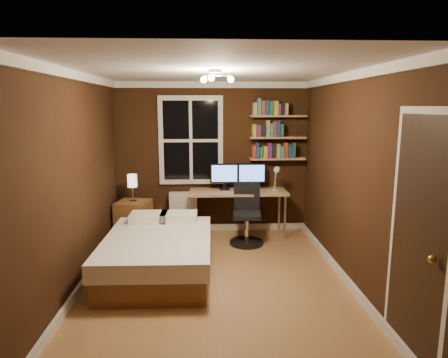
{
  "coord_description": "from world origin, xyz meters",
  "views": [
    {
      "loc": [
        -0.12,
        -4.56,
        2.11
      ],
      "look_at": [
        0.12,
        0.45,
        1.19
      ],
      "focal_mm": 32.0,
      "sensor_mm": 36.0,
      "label": 1
    }
  ],
  "objects_px": {
    "desk_lamp": "(276,178)",
    "monitor_left": "(224,177)",
    "bed": "(158,254)",
    "nightstand": "(134,220)",
    "desk": "(238,194)",
    "monitor_right": "(252,177)",
    "radiator": "(183,212)",
    "bedside_lamp": "(132,188)",
    "office_chair": "(247,221)"
  },
  "relations": [
    {
      "from": "desk_lamp",
      "to": "monitor_left",
      "type": "bearing_deg",
      "value": 167.58
    },
    {
      "from": "bed",
      "to": "monitor_left",
      "type": "distance_m",
      "value": 1.95
    },
    {
      "from": "nightstand",
      "to": "desk",
      "type": "height_order",
      "value": "desk"
    },
    {
      "from": "nightstand",
      "to": "monitor_right",
      "type": "bearing_deg",
      "value": 15.78
    },
    {
      "from": "radiator",
      "to": "monitor_left",
      "type": "distance_m",
      "value": 0.94
    },
    {
      "from": "bedside_lamp",
      "to": "desk_lamp",
      "type": "xyz_separation_m",
      "value": [
        2.29,
        -0.01,
        0.14
      ]
    },
    {
      "from": "radiator",
      "to": "desk_lamp",
      "type": "relative_size",
      "value": 1.56
    },
    {
      "from": "office_chair",
      "to": "nightstand",
      "type": "bearing_deg",
      "value": 175.14
    },
    {
      "from": "desk",
      "to": "desk_lamp",
      "type": "distance_m",
      "value": 0.67
    },
    {
      "from": "bedside_lamp",
      "to": "office_chair",
      "type": "xyz_separation_m",
      "value": [
        1.79,
        -0.31,
        -0.48
      ]
    },
    {
      "from": "bedside_lamp",
      "to": "nightstand",
      "type": "bearing_deg",
      "value": 0.0
    },
    {
      "from": "bedside_lamp",
      "to": "office_chair",
      "type": "relative_size",
      "value": 0.46
    },
    {
      "from": "radiator",
      "to": "monitor_right",
      "type": "bearing_deg",
      "value": -5.91
    },
    {
      "from": "monitor_right",
      "to": "desk_lamp",
      "type": "xyz_separation_m",
      "value": [
        0.37,
        -0.18,
        0.0
      ]
    },
    {
      "from": "bedside_lamp",
      "to": "radiator",
      "type": "distance_m",
      "value": 0.97
    },
    {
      "from": "desk",
      "to": "radiator",
      "type": "bearing_deg",
      "value": 167.75
    },
    {
      "from": "bed",
      "to": "monitor_left",
      "type": "height_order",
      "value": "monitor_left"
    },
    {
      "from": "bed",
      "to": "nightstand",
      "type": "bearing_deg",
      "value": 112.29
    },
    {
      "from": "desk",
      "to": "desk_lamp",
      "type": "height_order",
      "value": "desk_lamp"
    },
    {
      "from": "desk_lamp",
      "to": "radiator",
      "type": "bearing_deg",
      "value": 168.81
    },
    {
      "from": "monitor_right",
      "to": "desk_lamp",
      "type": "relative_size",
      "value": 1.05
    },
    {
      "from": "bed",
      "to": "desk_lamp",
      "type": "height_order",
      "value": "desk_lamp"
    },
    {
      "from": "monitor_left",
      "to": "office_chair",
      "type": "height_order",
      "value": "monitor_left"
    },
    {
      "from": "desk",
      "to": "nightstand",
      "type": "bearing_deg",
      "value": -176.84
    },
    {
      "from": "bed",
      "to": "desk_lamp",
      "type": "bearing_deg",
      "value": 39.47
    },
    {
      "from": "bed",
      "to": "nightstand",
      "type": "height_order",
      "value": "bed"
    },
    {
      "from": "radiator",
      "to": "desk_lamp",
      "type": "height_order",
      "value": "desk_lamp"
    },
    {
      "from": "bedside_lamp",
      "to": "monitor_right",
      "type": "distance_m",
      "value": 1.93
    },
    {
      "from": "bed",
      "to": "radiator",
      "type": "height_order",
      "value": "radiator"
    },
    {
      "from": "radiator",
      "to": "desk_lamp",
      "type": "xyz_separation_m",
      "value": [
        1.51,
        -0.3,
        0.63
      ]
    },
    {
      "from": "bed",
      "to": "bedside_lamp",
      "type": "relative_size",
      "value": 4.24
    },
    {
      "from": "bed",
      "to": "desk",
      "type": "distance_m",
      "value": 1.92
    },
    {
      "from": "bedside_lamp",
      "to": "radiator",
      "type": "relative_size",
      "value": 0.63
    },
    {
      "from": "monitor_left",
      "to": "office_chair",
      "type": "xyz_separation_m",
      "value": [
        0.32,
        -0.48,
        -0.62
      ]
    },
    {
      "from": "desk",
      "to": "office_chair",
      "type": "height_order",
      "value": "office_chair"
    },
    {
      "from": "bedside_lamp",
      "to": "desk",
      "type": "relative_size",
      "value": 0.27
    },
    {
      "from": "nightstand",
      "to": "monitor_left",
      "type": "height_order",
      "value": "monitor_left"
    },
    {
      "from": "office_chair",
      "to": "monitor_left",
      "type": "bearing_deg",
      "value": 128.68
    },
    {
      "from": "bed",
      "to": "monitor_left",
      "type": "relative_size",
      "value": 4.0
    },
    {
      "from": "nightstand",
      "to": "bed",
      "type": "bearing_deg",
      "value": -57.89
    },
    {
      "from": "monitor_right",
      "to": "desk_lamp",
      "type": "bearing_deg",
      "value": -25.86
    },
    {
      "from": "desk",
      "to": "monitor_left",
      "type": "xyz_separation_m",
      "value": [
        -0.22,
        0.08,
        0.28
      ]
    },
    {
      "from": "nightstand",
      "to": "bedside_lamp",
      "type": "relative_size",
      "value": 1.41
    },
    {
      "from": "bed",
      "to": "bedside_lamp",
      "type": "bearing_deg",
      "value": 112.29
    },
    {
      "from": "bed",
      "to": "nightstand",
      "type": "xyz_separation_m",
      "value": [
        -0.55,
        1.4,
        0.04
      ]
    },
    {
      "from": "monitor_left",
      "to": "monitor_right",
      "type": "distance_m",
      "value": 0.45
    },
    {
      "from": "radiator",
      "to": "desk",
      "type": "relative_size",
      "value": 0.43
    },
    {
      "from": "monitor_left",
      "to": "monitor_right",
      "type": "relative_size",
      "value": 1.0
    },
    {
      "from": "monitor_right",
      "to": "office_chair",
      "type": "relative_size",
      "value": 0.49
    },
    {
      "from": "office_chair",
      "to": "monitor_right",
      "type": "bearing_deg",
      "value": 80.36
    }
  ]
}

